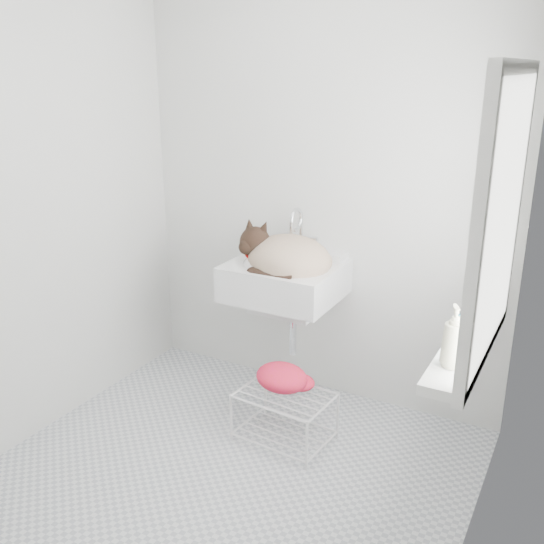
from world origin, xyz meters
The scene contains 15 objects.
floor centered at (0.00, 0.00, 0.00)m, with size 2.20×2.00×0.02m, color silver.
back_wall centered at (0.00, 1.00, 1.25)m, with size 2.20×0.02×2.50m, color silver.
right_wall centered at (1.10, 0.00, 1.25)m, with size 0.02×2.00×2.50m, color silver.
left_wall centered at (-1.10, 0.00, 1.25)m, with size 0.02×2.00×2.50m, color silver.
window_glass centered at (1.09, 0.20, 1.35)m, with size 0.01×0.80×1.00m, color white.
window_frame centered at (1.07, 0.20, 1.35)m, with size 0.04×0.90×1.10m, color white.
windowsill centered at (1.01, 0.20, 0.83)m, with size 0.16×0.88×0.04m, color white.
sink centered at (-0.08, 0.74, 0.85)m, with size 0.59×0.52×0.24m, color white.
faucet centered at (-0.08, 0.92, 0.99)m, with size 0.22×0.15×0.22m, color silver, non-canonical shape.
cat centered at (-0.07, 0.72, 0.89)m, with size 0.55×0.49×0.31m.
wire_rack centered at (0.10, 0.38, 0.15)m, with size 0.46×0.32×0.27m, color silver.
towel centered at (0.06, 0.43, 0.30)m, with size 0.29×0.21×0.12m, color #CC3A00.
bottle_a centered at (1.00, -0.05, 0.85)m, with size 0.07×0.07×0.19m, color beige.
bottle_b centered at (1.00, 0.16, 0.85)m, with size 0.07×0.08×0.16m, color teal.
bottle_c centered at (1.00, 0.36, 0.85)m, with size 0.13×0.13×0.16m, color silver.
Camera 1 is at (1.38, -2.09, 1.88)m, focal length 40.35 mm.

